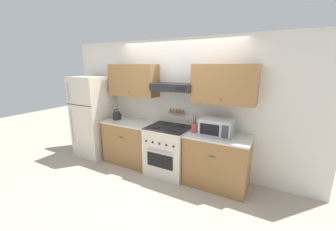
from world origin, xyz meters
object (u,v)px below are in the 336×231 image
object	(u,v)px
tea_kettle	(117,115)
microwave	(217,127)
refrigerator	(94,117)
utensil_crock	(195,128)
stove_range	(169,150)

from	to	relation	value
tea_kettle	microwave	size ratio (longest dim) A/B	0.45
refrigerator	utensil_crock	bearing A→B (deg)	1.38
tea_kettle	utensil_crock	xyz separation A→B (m)	(1.81, 0.00, -0.01)
tea_kettle	utensil_crock	bearing A→B (deg)	0.00
microwave	utensil_crock	bearing A→B (deg)	-177.29
refrigerator	tea_kettle	world-z (taller)	refrigerator
stove_range	refrigerator	bearing A→B (deg)	-178.94
refrigerator	stove_range	bearing A→B (deg)	1.06
microwave	utensil_crock	world-z (taller)	utensil_crock
tea_kettle	stove_range	bearing A→B (deg)	-1.02
microwave	stove_range	bearing A→B (deg)	-177.35
stove_range	refrigerator	size ratio (longest dim) A/B	0.56
utensil_crock	refrigerator	bearing A→B (deg)	-178.62
refrigerator	utensil_crock	xyz separation A→B (m)	(2.45, 0.06, 0.08)
refrigerator	microwave	distance (m)	2.83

